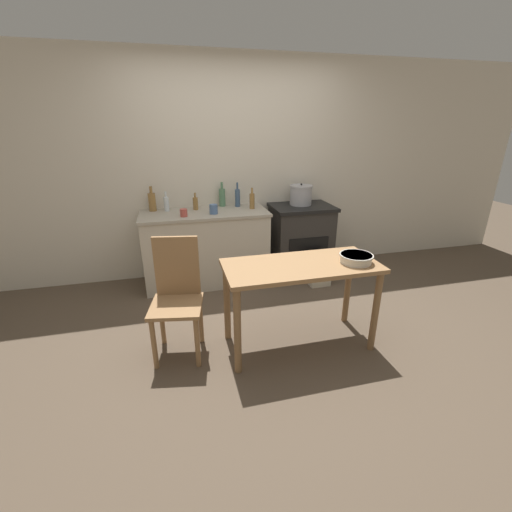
{
  "coord_description": "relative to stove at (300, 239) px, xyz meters",
  "views": [
    {
      "loc": [
        -0.78,
        -2.57,
        1.81
      ],
      "look_at": [
        0.0,
        0.52,
        0.56
      ],
      "focal_mm": 24.0,
      "sensor_mm": 36.0,
      "label": 1
    }
  ],
  "objects": [
    {
      "name": "cup_mid_right",
      "position": [
        -1.1,
        -0.13,
        0.48
      ],
      "size": [
        0.09,
        0.09,
        0.1
      ],
      "primitive_type": "cylinder",
      "color": "#4C6B99",
      "rests_on": "counter_cabinet"
    },
    {
      "name": "bottle_mid_left",
      "position": [
        -1.28,
        0.11,
        0.51
      ],
      "size": [
        0.06,
        0.06,
        0.2
      ],
      "color": "olive",
      "rests_on": "counter_cabinet"
    },
    {
      "name": "counter_cabinet",
      "position": [
        -1.19,
        -0.02,
        -0.0
      ],
      "size": [
        1.44,
        0.62,
        0.86
      ],
      "color": "beige",
      "rests_on": "ground_plane"
    },
    {
      "name": "ground_plane",
      "position": [
        -0.77,
        -1.28,
        -0.43
      ],
      "size": [
        14.0,
        14.0,
        0.0
      ],
      "primitive_type": "plane",
      "color": "brown"
    },
    {
      "name": "wall_back",
      "position": [
        -0.77,
        0.31,
        0.84
      ],
      "size": [
        8.0,
        0.07,
        2.55
      ],
      "color": "beige",
      "rests_on": "ground_plane"
    },
    {
      "name": "bottle_center_right",
      "position": [
        -0.77,
        0.15,
        0.54
      ],
      "size": [
        0.06,
        0.06,
        0.29
      ],
      "color": "#3D5675",
      "rests_on": "counter_cabinet"
    },
    {
      "name": "mixing_bowl_large",
      "position": [
        -0.15,
        -1.57,
        0.36
      ],
      "size": [
        0.27,
        0.27,
        0.07
      ],
      "color": "silver",
      "rests_on": "work_table"
    },
    {
      "name": "bottle_left",
      "position": [
        -0.95,
        0.21,
        0.54
      ],
      "size": [
        0.07,
        0.07,
        0.29
      ],
      "color": "#517F5B",
      "rests_on": "counter_cabinet"
    },
    {
      "name": "cup_right",
      "position": [
        -1.43,
        -0.18,
        0.47
      ],
      "size": [
        0.08,
        0.08,
        0.08
      ],
      "primitive_type": "cylinder",
      "color": "#B74C42",
      "rests_on": "counter_cabinet"
    },
    {
      "name": "stock_pot",
      "position": [
        -0.0,
        0.06,
        0.55
      ],
      "size": [
        0.28,
        0.28,
        0.26
      ],
      "color": "#A8A8AD",
      "rests_on": "stove"
    },
    {
      "name": "bottle_center",
      "position": [
        -0.63,
        -0.0,
        0.52
      ],
      "size": [
        0.06,
        0.06,
        0.24
      ],
      "color": "olive",
      "rests_on": "counter_cabinet"
    },
    {
      "name": "bottle_center_left",
      "position": [
        -1.76,
        0.17,
        0.54
      ],
      "size": [
        0.08,
        0.08,
        0.28
      ],
      "color": "olive",
      "rests_on": "counter_cabinet"
    },
    {
      "name": "flour_sack",
      "position": [
        0.08,
        -0.45,
        -0.23
      ],
      "size": [
        0.24,
        0.17,
        0.4
      ],
      "primitive_type": "cube",
      "color": "beige",
      "rests_on": "ground_plane"
    },
    {
      "name": "stove",
      "position": [
        0.0,
        0.0,
        0.0
      ],
      "size": [
        0.74,
        0.58,
        0.86
      ],
      "color": "#2D2B28",
      "rests_on": "ground_plane"
    },
    {
      "name": "work_table",
      "position": [
        -0.58,
        -1.49,
        0.2
      ],
      "size": [
        1.25,
        0.56,
        0.75
      ],
      "color": "#997047",
      "rests_on": "ground_plane"
    },
    {
      "name": "bottle_far_left",
      "position": [
        -1.6,
        0.13,
        0.52
      ],
      "size": [
        0.06,
        0.06,
        0.22
      ],
      "color": "silver",
      "rests_on": "counter_cabinet"
    },
    {
      "name": "chair",
      "position": [
        -1.57,
        -1.31,
        0.08
      ],
      "size": [
        0.46,
        0.46,
        0.97
      ],
      "rotation": [
        0.0,
        0.0,
        -0.18
      ],
      "color": "#997047",
      "rests_on": "ground_plane"
    }
  ]
}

